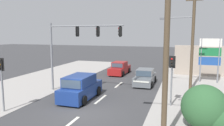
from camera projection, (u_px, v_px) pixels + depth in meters
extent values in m
plane|color=#3A3A3D|center=(84.00, 112.00, 14.20)|extent=(140.00, 140.00, 0.00)
cube|color=silver|center=(69.00, 124.00, 12.31)|extent=(0.20, 2.40, 0.01)
cube|color=silver|center=(101.00, 99.00, 17.02)|extent=(0.20, 2.40, 0.01)
cube|color=silver|center=(119.00, 85.00, 21.73)|extent=(0.20, 2.40, 0.01)
cube|color=#A39E99|center=(20.00, 88.00, 20.57)|extent=(8.00, 40.00, 0.02)
cylinder|color=#4C3D2B|center=(167.00, 39.00, 9.69)|extent=(0.26, 0.26, 9.73)
cylinder|color=#4C3D2B|center=(193.00, 40.00, 18.88)|extent=(0.26, 0.26, 8.99)
cube|color=#4C3D2B|center=(195.00, 0.00, 18.42)|extent=(1.40, 0.12, 0.10)
cylinder|color=slate|center=(178.00, 18.00, 19.13)|extent=(2.60, 0.34, 0.09)
cube|color=#595B60|center=(163.00, 19.00, 19.65)|extent=(0.58, 0.33, 0.18)
cylinder|color=slate|center=(52.00, 57.00, 19.43)|extent=(0.18, 0.18, 6.00)
cylinder|color=slate|center=(84.00, 26.00, 17.75)|extent=(6.78, 0.70, 0.11)
cube|color=black|center=(77.00, 31.00, 18.07)|extent=(0.22, 0.28, 0.68)
cube|color=black|center=(77.00, 31.00, 18.07)|extent=(0.08, 0.44, 0.84)
sphere|color=red|center=(76.00, 29.00, 18.09)|extent=(0.13, 0.13, 0.13)
sphere|color=black|center=(76.00, 31.00, 18.12)|extent=(0.13, 0.13, 0.13)
sphere|color=black|center=(76.00, 34.00, 18.15)|extent=(0.13, 0.13, 0.13)
cube|color=black|center=(98.00, 31.00, 17.34)|extent=(0.22, 0.28, 0.68)
cube|color=black|center=(98.00, 31.00, 17.34)|extent=(0.08, 0.44, 0.84)
sphere|color=red|center=(97.00, 29.00, 17.35)|extent=(0.13, 0.13, 0.13)
sphere|color=black|center=(97.00, 31.00, 17.38)|extent=(0.13, 0.13, 0.13)
sphere|color=black|center=(97.00, 34.00, 17.41)|extent=(0.13, 0.13, 0.13)
cube|color=black|center=(120.00, 31.00, 16.60)|extent=(0.22, 0.28, 0.68)
cube|color=black|center=(120.00, 31.00, 16.60)|extent=(0.08, 0.44, 0.84)
sphere|color=red|center=(119.00, 28.00, 16.62)|extent=(0.13, 0.13, 0.13)
sphere|color=black|center=(119.00, 31.00, 16.65)|extent=(0.13, 0.13, 0.13)
sphere|color=black|center=(119.00, 34.00, 16.68)|extent=(0.13, 0.13, 0.13)
cylinder|color=slate|center=(171.00, 86.00, 15.32)|extent=(0.12, 0.12, 2.80)
cube|color=black|center=(172.00, 62.00, 15.08)|extent=(0.30, 0.26, 0.68)
cube|color=black|center=(172.00, 62.00, 15.08)|extent=(0.44, 0.14, 0.84)
sphere|color=red|center=(172.00, 59.00, 14.95)|extent=(0.13, 0.13, 0.13)
sphere|color=black|center=(172.00, 62.00, 14.98)|extent=(0.13, 0.13, 0.13)
sphere|color=black|center=(172.00, 65.00, 15.01)|extent=(0.13, 0.13, 0.13)
cylinder|color=slate|center=(3.00, 91.00, 14.16)|extent=(0.12, 0.12, 2.80)
cube|color=black|center=(1.00, 64.00, 13.92)|extent=(0.29, 0.23, 0.68)
cube|color=black|center=(1.00, 64.00, 13.92)|extent=(0.44, 0.10, 0.84)
sphere|color=orange|center=(0.00, 65.00, 13.80)|extent=(0.13, 0.13, 0.13)
sphere|color=black|center=(0.00, 68.00, 13.83)|extent=(0.13, 0.13, 0.13)
cylinder|color=slate|center=(201.00, 60.00, 22.75)|extent=(0.16, 0.16, 4.60)
cylinder|color=slate|center=(219.00, 61.00, 22.22)|extent=(0.16, 0.16, 4.60)
cube|color=silver|center=(211.00, 43.00, 22.23)|extent=(2.10, 0.14, 0.84)
cube|color=#196B38|center=(210.00, 52.00, 22.36)|extent=(2.10, 0.14, 0.84)
cube|color=#1E4793|center=(209.00, 61.00, 22.49)|extent=(2.10, 0.14, 0.84)
ellipsoid|color=#2D5B33|center=(204.00, 107.00, 11.65)|extent=(2.41, 2.17, 2.42)
ellipsoid|color=#2D5B33|center=(218.00, 119.00, 11.16)|extent=(1.32, 1.20, 1.57)
cube|color=slate|center=(145.00, 79.00, 21.88)|extent=(1.70, 4.20, 0.80)
cube|color=slate|center=(145.00, 72.00, 21.83)|extent=(1.56, 1.90, 0.62)
cube|color=#384756|center=(143.00, 74.00, 20.92)|extent=(1.44, 0.06, 0.53)
cube|color=#384756|center=(147.00, 70.00, 22.74)|extent=(1.40, 0.06, 0.50)
cube|color=white|center=(141.00, 82.00, 19.86)|extent=(1.45, 0.04, 0.14)
cylinder|color=black|center=(152.00, 85.00, 20.42)|extent=(0.19, 0.64, 0.64)
cylinder|color=black|center=(134.00, 83.00, 20.94)|extent=(0.19, 0.64, 0.64)
cylinder|color=black|center=(155.00, 79.00, 22.88)|extent=(0.19, 0.64, 0.64)
cylinder|color=black|center=(139.00, 78.00, 23.40)|extent=(0.19, 0.64, 0.64)
cube|color=navy|center=(81.00, 91.00, 17.07)|extent=(1.84, 4.50, 1.00)
cube|color=navy|center=(80.00, 80.00, 16.76)|extent=(1.72, 2.70, 0.76)
cube|color=#384756|center=(87.00, 77.00, 18.05)|extent=(1.58, 0.06, 0.65)
cube|color=#384756|center=(71.00, 84.00, 15.47)|extent=(1.55, 0.06, 0.61)
cube|color=white|center=(92.00, 82.00, 19.18)|extent=(1.56, 0.04, 0.14)
cylinder|color=black|center=(78.00, 89.00, 18.71)|extent=(0.22, 0.72, 0.72)
cylinder|color=black|center=(98.00, 91.00, 18.14)|extent=(0.22, 0.72, 0.72)
cylinder|color=black|center=(61.00, 98.00, 16.08)|extent=(0.22, 0.72, 0.72)
cylinder|color=black|center=(84.00, 101.00, 15.51)|extent=(0.22, 0.72, 0.72)
cube|color=maroon|center=(120.00, 70.00, 27.31)|extent=(1.86, 4.26, 0.80)
cube|color=maroon|center=(120.00, 64.00, 27.17)|extent=(1.63, 1.96, 0.62)
cube|color=#384756|center=(122.00, 63.00, 28.07)|extent=(1.44, 0.12, 0.53)
cube|color=#384756|center=(117.00, 65.00, 26.27)|extent=(1.41, 0.12, 0.50)
cube|color=white|center=(125.00, 66.00, 29.26)|extent=(1.45, 0.10, 0.14)
cylinder|color=black|center=(117.00, 70.00, 28.85)|extent=(0.21, 0.65, 0.64)
cylinder|color=black|center=(129.00, 70.00, 28.26)|extent=(0.21, 0.65, 0.64)
cylinder|color=black|center=(110.00, 73.00, 26.43)|extent=(0.21, 0.65, 0.64)
cylinder|color=black|center=(123.00, 74.00, 25.84)|extent=(0.21, 0.65, 0.64)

